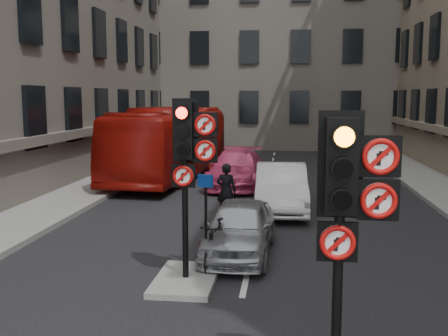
% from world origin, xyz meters
% --- Properties ---
extents(pavement_left, '(3.00, 50.00, 0.16)m').
position_xyz_m(pavement_left, '(-7.20, 12.00, 0.08)').
color(pavement_left, gray).
rests_on(pavement_left, ground).
extents(centre_island, '(1.20, 2.00, 0.12)m').
position_xyz_m(centre_island, '(-1.20, 5.00, 0.06)').
color(centre_island, gray).
rests_on(centre_island, ground).
extents(building_far, '(30.00, 14.00, 20.00)m').
position_xyz_m(building_far, '(0.00, 38.00, 10.00)').
color(building_far, '#6E675D').
rests_on(building_far, ground).
extents(signal_near, '(0.91, 0.40, 3.58)m').
position_xyz_m(signal_near, '(1.49, 0.99, 2.58)').
color(signal_near, black).
rests_on(signal_near, ground).
extents(signal_far, '(0.91, 0.40, 3.58)m').
position_xyz_m(signal_far, '(-1.11, 4.99, 2.70)').
color(signal_far, black).
rests_on(signal_far, centre_island).
extents(car_silver, '(1.69, 3.88, 1.30)m').
position_xyz_m(car_silver, '(-0.29, 7.00, 0.65)').
color(car_silver, '#9D9EA4').
rests_on(car_silver, ground).
extents(car_white, '(1.75, 4.67, 1.52)m').
position_xyz_m(car_white, '(0.63, 11.99, 0.76)').
color(car_white, white).
rests_on(car_white, ground).
extents(car_pink, '(2.25, 5.18, 1.48)m').
position_xyz_m(car_pink, '(-1.27, 16.47, 0.74)').
color(car_pink, '#CA3B6C').
rests_on(car_pink, ground).
extents(bus_red, '(3.54, 11.80, 3.24)m').
position_xyz_m(bus_red, '(-4.50, 18.74, 1.62)').
color(bus_red, '#96110A').
rests_on(bus_red, ground).
extents(motorcycle, '(0.75, 1.80, 1.05)m').
position_xyz_m(motorcycle, '(-0.72, 6.00, 0.53)').
color(motorcycle, black).
rests_on(motorcycle, ground).
extents(motorcyclist, '(0.68, 0.50, 1.71)m').
position_xyz_m(motorcyclist, '(-1.04, 10.71, 0.85)').
color(motorcyclist, black).
rests_on(motorcyclist, ground).
extents(info_sign, '(0.34, 0.14, 1.99)m').
position_xyz_m(info_sign, '(-0.90, 5.73, 1.40)').
color(info_sign, black).
rests_on(info_sign, centre_island).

